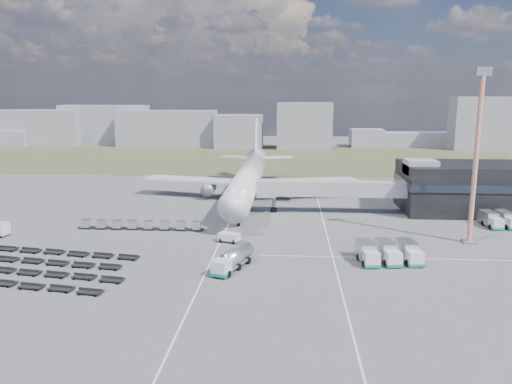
{
  "coord_description": "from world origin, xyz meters",
  "views": [
    {
      "loc": [
        9.29,
        -80.51,
        24.18
      ],
      "look_at": [
        2.42,
        21.51,
        4.0
      ],
      "focal_mm": 35.0,
      "sensor_mm": 36.0,
      "label": 1
    }
  ],
  "objects": [
    {
      "name": "service_trucks_near",
      "position": [
        23.91,
        -9.63,
        1.41
      ],
      "size": [
        9.31,
        7.52,
        2.6
      ],
      "rotation": [
        0.0,
        0.0,
        0.13
      ],
      "color": "silver",
      "rests_on": "ground"
    },
    {
      "name": "pushback_tug",
      "position": [
        -0.52,
        -1.39,
        0.76
      ],
      "size": [
        3.85,
        2.91,
        1.53
      ],
      "primitive_type": "cube",
      "rotation": [
        0.0,
        0.0,
        -0.32
      ],
      "color": "silver",
      "rests_on": "ground"
    },
    {
      "name": "baggage_dollies",
      "position": [
        -28.2,
        -15.93,
        0.37
      ],
      "size": [
        33.29,
        18.83,
        0.74
      ],
      "rotation": [
        0.0,
        0.0,
        -0.15
      ],
      "color": "black",
      "rests_on": "ground"
    },
    {
      "name": "floodlight_mast",
      "position": [
        39.11,
        0.89,
        14.16
      ],
      "size": [
        2.7,
        2.18,
        28.26
      ],
      "rotation": [
        0.0,
        0.0,
        0.24
      ],
      "color": "#D24721",
      "rests_on": "ground"
    },
    {
      "name": "catering_truck",
      "position": [
        4.35,
        36.37,
        1.48
      ],
      "size": [
        4.74,
        6.82,
        2.9
      ],
      "rotation": [
        0.0,
        0.0,
        0.38
      ],
      "color": "silver",
      "rests_on": "ground"
    },
    {
      "name": "uld_row",
      "position": [
        -17.38,
        5.16,
        0.92
      ],
      "size": [
        22.79,
        1.52,
        1.54
      ],
      "rotation": [
        0.0,
        0.0,
        -0.0
      ],
      "color": "black",
      "rests_on": "ground"
    },
    {
      "name": "grass_strip",
      "position": [
        0.0,
        110.0,
        0.01
      ],
      "size": [
        420.0,
        90.0,
        0.01
      ],
      "primitive_type": "cube",
      "color": "#46442A",
      "rests_on": "ground"
    },
    {
      "name": "skyline",
      "position": [
        1.36,
        149.94,
        8.56
      ],
      "size": [
        297.45,
        26.99,
        22.96
      ],
      "color": "gray",
      "rests_on": "ground"
    },
    {
      "name": "terminal",
      "position": [
        47.77,
        23.96,
        5.25
      ],
      "size": [
        30.4,
        16.4,
        11.0
      ],
      "color": "black",
      "rests_on": "ground"
    },
    {
      "name": "jet_bridge",
      "position": [
        15.9,
        20.42,
        5.05
      ],
      "size": [
        30.3,
        3.8,
        7.05
      ],
      "color": "#939399",
      "rests_on": "ground"
    },
    {
      "name": "fuel_tanker",
      "position": [
        1.59,
        -14.25,
        1.44
      ],
      "size": [
        5.32,
        9.09,
        2.87
      ],
      "rotation": [
        0.0,
        0.0,
        -0.37
      ],
      "color": "silver",
      "rests_on": "ground"
    },
    {
      "name": "service_trucks_far",
      "position": [
        48.11,
        11.71,
        1.35
      ],
      "size": [
        5.7,
        6.62,
        2.48
      ],
      "rotation": [
        0.0,
        0.0,
        0.09
      ],
      "color": "silver",
      "rests_on": "ground"
    },
    {
      "name": "airliner",
      "position": [
        0.0,
        32.38,
        5.29
      ],
      "size": [
        51.59,
        64.53,
        17.62
      ],
      "color": "silver",
      "rests_on": "ground"
    },
    {
      "name": "ground",
      "position": [
        0.0,
        0.0,
        0.0
      ],
      "size": [
        420.0,
        420.0,
        0.0
      ],
      "primitive_type": "plane",
      "color": "#565659",
      "rests_on": "ground"
    },
    {
      "name": "lane_markings",
      "position": [
        9.77,
        3.0,
        0.01
      ],
      "size": [
        47.12,
        110.0,
        0.01
      ],
      "color": "silver",
      "rests_on": "ground"
    }
  ]
}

